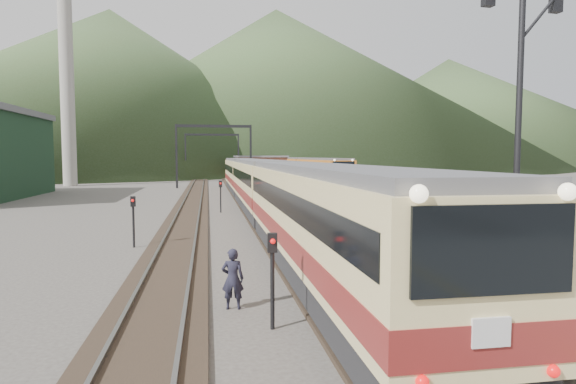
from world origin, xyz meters
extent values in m
cube|color=black|center=(0.00, 40.00, 0.06)|extent=(2.60, 200.00, 0.12)
cube|color=slate|center=(-0.72, 40.00, 0.16)|extent=(0.10, 200.00, 0.14)
cube|color=slate|center=(0.72, 40.00, 0.16)|extent=(0.10, 200.00, 0.14)
cube|color=black|center=(-5.00, 40.00, 0.06)|extent=(2.60, 200.00, 0.12)
cube|color=slate|center=(-5.72, 40.00, 0.16)|extent=(0.10, 200.00, 0.14)
cube|color=slate|center=(-4.28, 40.00, 0.16)|extent=(0.10, 200.00, 0.14)
cube|color=black|center=(11.50, 40.00, 0.06)|extent=(2.60, 200.00, 0.12)
cube|color=slate|center=(10.78, 40.00, 0.16)|extent=(0.10, 200.00, 0.14)
cube|color=slate|center=(12.22, 40.00, 0.16)|extent=(0.10, 200.00, 0.14)
cube|color=gray|center=(5.60, 38.00, 0.50)|extent=(8.00, 100.00, 1.00)
cube|color=black|center=(-7.50, 55.00, 4.00)|extent=(0.25, 0.25, 8.00)
cube|color=black|center=(1.80, 55.00, 4.00)|extent=(0.25, 0.25, 8.00)
cube|color=black|center=(-2.85, 55.00, 7.80)|extent=(9.30, 0.22, 0.35)
cube|color=black|center=(-7.50, 80.00, 4.00)|extent=(0.25, 0.25, 8.00)
cube|color=black|center=(1.80, 80.00, 4.00)|extent=(0.25, 0.25, 8.00)
cube|color=black|center=(-2.85, 80.00, 7.80)|extent=(9.30, 0.22, 0.35)
cylinder|color=#9E998E|center=(-22.00, 62.00, 15.00)|extent=(1.80, 1.80, 30.00)
cube|color=brown|center=(5.60, 78.00, 2.40)|extent=(9.00, 4.00, 2.80)
cube|color=slate|center=(5.60, 78.00, 3.95)|extent=(9.40, 4.40, 0.30)
cone|color=#374E24|center=(-40.00, 190.00, 30.00)|extent=(180.00, 180.00, 60.00)
cone|color=#374E24|center=(30.00, 230.00, 37.50)|extent=(220.00, 220.00, 75.00)
cone|color=#374E24|center=(110.00, 210.00, 25.00)|extent=(160.00, 160.00, 50.00)
cube|color=#E7D18A|center=(0.00, 8.33, 1.94)|extent=(2.80, 18.80, 3.41)
cube|color=#E7D18A|center=(0.00, 27.63, 1.94)|extent=(2.80, 18.80, 3.41)
cube|color=#E7D18A|center=(0.00, 46.93, 1.94)|extent=(2.80, 18.80, 3.41)
cube|color=#C36F22|center=(11.50, 56.33, 2.12)|extent=(3.10, 20.83, 3.78)
cube|color=#C36F22|center=(11.50, 77.66, 2.12)|extent=(3.10, 20.83, 3.78)
cylinder|color=black|center=(3.35, 3.29, 4.74)|extent=(0.14, 0.14, 7.48)
cube|color=black|center=(4.25, 3.38, 7.58)|extent=(0.27, 0.20, 0.50)
cylinder|color=black|center=(-2.21, 4.16, 1.00)|extent=(0.10, 0.10, 2.00)
cube|color=black|center=(-2.21, 4.16, 2.05)|extent=(0.22, 0.16, 0.45)
cylinder|color=black|center=(-2.78, 27.83, 1.00)|extent=(0.10, 0.10, 2.00)
cube|color=black|center=(-2.78, 27.83, 2.05)|extent=(0.25, 0.20, 0.45)
cylinder|color=black|center=(-6.93, 15.17, 1.00)|extent=(0.10, 0.10, 2.00)
cube|color=black|center=(-6.93, 15.17, 2.05)|extent=(0.25, 0.21, 0.45)
imported|color=#1F1E2E|center=(-3.05, 5.81, 0.81)|extent=(0.64, 0.47, 1.63)
camera|label=1|loc=(-3.66, -6.75, 4.06)|focal=30.00mm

